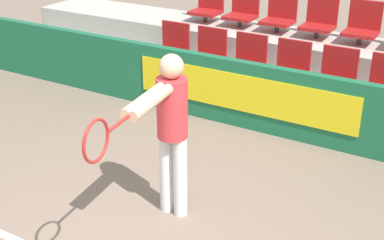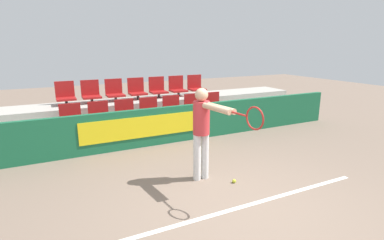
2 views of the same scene
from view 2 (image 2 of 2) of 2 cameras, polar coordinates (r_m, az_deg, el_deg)
name	(u,v)px [view 2 (image 2 of 2)]	position (r m, az deg, el deg)	size (l,w,h in m)	color
ground_plane	(236,204)	(4.63, 8.45, -15.59)	(30.00, 30.00, 0.00)	#7A6656
court_baseline	(240,207)	(4.56, 9.20, -16.08)	(4.58, 0.08, 0.01)	white
barrier_wall	(161,126)	(7.03, -6.01, -1.12)	(10.36, 0.14, 0.88)	#19603D
bleacher_tier_front	(152,129)	(7.68, -7.58, -1.76)	(9.96, 1.10, 0.39)	#ADA89E
bleacher_tier_middle	(139,113)	(8.64, -10.01, 1.29)	(9.96, 1.10, 0.79)	#ADA89E
stadium_chair_0	(71,119)	(7.33, -22.04, 0.19)	(0.47, 0.41, 0.59)	#333333
stadium_chair_1	(99,116)	(7.40, -17.23, 0.72)	(0.47, 0.41, 0.59)	#333333
stadium_chair_2	(126,113)	(7.52, -12.53, 1.22)	(0.47, 0.41, 0.59)	#333333
stadium_chair_3	(150,111)	(7.69, -8.02, 1.71)	(0.47, 0.41, 0.59)	#333333
stadium_chair_4	(173,109)	(7.90, -3.71, 2.16)	(0.47, 0.41, 0.59)	#333333
stadium_chair_5	(194,107)	(8.16, 0.34, 2.57)	(0.47, 0.41, 0.59)	#333333
stadium_chair_6	(214,105)	(8.46, 4.13, 2.94)	(0.47, 0.41, 0.59)	#333333
stadium_chair_7	(66,95)	(8.34, -22.95, 4.44)	(0.47, 0.41, 0.59)	#333333
stadium_chair_8	(91,93)	(8.40, -18.70, 4.88)	(0.47, 0.41, 0.59)	#333333
stadium_chair_9	(115,91)	(8.50, -14.51, 5.28)	(0.47, 0.41, 0.59)	#333333
stadium_chair_10	(137,90)	(8.65, -10.45, 5.64)	(0.47, 0.41, 0.59)	#333333
stadium_chair_11	(158,89)	(8.84, -6.54, 5.96)	(0.47, 0.41, 0.59)	#333333
stadium_chair_12	(177,87)	(9.07, -2.81, 6.25)	(0.47, 0.41, 0.59)	#333333
stadium_chair_13	(196,86)	(9.34, 0.73, 6.49)	(0.47, 0.41, 0.59)	#333333
tennis_player	(204,126)	(4.96, 2.33, -1.17)	(0.33, 1.51, 1.60)	silver
tennis_ball	(234,181)	(5.24, 8.03, -11.43)	(0.07, 0.07, 0.07)	#CCDB33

